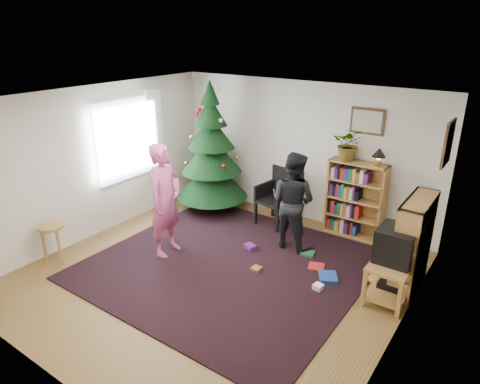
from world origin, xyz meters
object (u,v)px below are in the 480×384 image
Objects in this scene: armchair at (279,194)px; person_standing at (165,201)px; tv_stand at (392,275)px; table_lamp at (379,154)px; picture_back at (367,121)px; bookshelf_right at (413,243)px; stool at (52,234)px; picture_right at (448,143)px; christmas_tree at (211,158)px; crt_tv at (396,244)px; person_by_chair at (293,201)px; bookshelf_back at (355,199)px; potted_plant at (349,144)px.

person_standing reaches higher than armchair.
tv_stand is 2.01m from table_lamp.
picture_back reaches higher than bookshelf_right.
tv_stand is 4.87m from stool.
person_standing is (-3.49, -1.68, -1.06)m from picture_right.
bookshelf_right is at bearing -105.74° from picture_right.
christmas_tree is 1.47m from armchair.
christmas_tree is at bearing 165.87° from crt_tv.
picture_back is at bearing 27.49° from armchair.
picture_right is 0.38× the size of person_by_chair.
table_lamp reaches higher than bookshelf_back.
stool is 1.14× the size of potted_plant.
person_by_chair is (2.01, -0.49, -0.24)m from christmas_tree.
picture_back is at bearing 32.19° from potted_plant.
potted_plant is (-1.54, 0.59, -0.38)m from picture_right.
table_lamp is at bearing 0.00° from potted_plant.
stool is (-4.68, -2.89, -1.47)m from picture_right.
person_standing is at bearing -130.64° from potted_plant.
crt_tv is at bearing -16.60° from armchair.
tv_stand is (1.07, -1.58, -1.63)m from picture_back.
potted_plant is (-0.20, 0.00, 0.91)m from bookshelf_back.
picture_back is 0.42× the size of bookshelf_back.
armchair is (-2.64, 0.28, -1.40)m from picture_right.
christmas_tree is 8.63× the size of table_lamp.
person_standing is (-2.15, -2.27, 0.22)m from bookshelf_back.
picture_back is at bearing 13.21° from christmas_tree.
picture_right is 0.46× the size of bookshelf_back.
person_standing is (1.19, 1.20, 0.41)m from stool.
stool is (-4.42, -2.04, 0.15)m from tv_stand.
picture_back is 0.31× the size of person_standing.
crt_tv is at bearing 180.00° from tv_stand.
armchair is 3.77m from stool.
crt_tv is 2.09m from potted_plant.
tv_stand is at bearing -82.69° from person_standing.
potted_plant is (2.47, 0.50, 0.54)m from christmas_tree.
potted_plant is at bearing 159.03° from picture_right.
bookshelf_right is at bearing -8.08° from armchair.
bookshelf_back and bookshelf_right have the same top height.
potted_plant is 1.89× the size of table_lamp.
christmas_tree is at bearing 178.65° from picture_right.
crt_tv is 1.80m from person_by_chair.
stool is at bearing -155.27° from tv_stand.
picture_right reaches higher than table_lamp.
tv_stand is at bearing -106.70° from picture_right.
picture_back is 0.22× the size of christmas_tree.
potted_plant is at bearing -111.54° from person_by_chair.
table_lamp is at bearing 9.47° from christmas_tree.
stool is 0.35× the size of person_standing.
table_lamp is (1.60, 0.31, 0.95)m from armchair.
christmas_tree is 3.88m from crt_tv.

